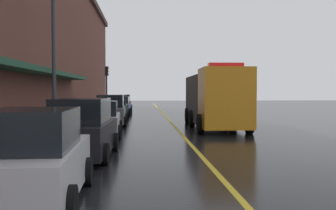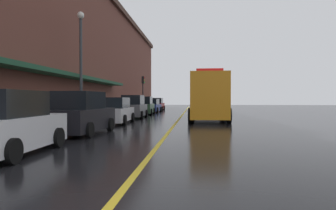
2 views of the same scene
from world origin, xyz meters
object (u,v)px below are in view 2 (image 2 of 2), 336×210
(parked_car_4, at_px, (143,106))
(parking_meter_2, at_px, (137,104))
(parked_car_3, at_px, (134,107))
(parked_car_2, at_px, (115,111))
(parked_car_5, at_px, (152,106))
(parking_meter_0, at_px, (65,109))
(parked_car_6, at_px, (156,105))
(traffic_light_near, at_px, (143,87))
(utility_truck, at_px, (208,98))
(street_lamp_left, at_px, (81,54))
(parked_car_1, at_px, (81,114))
(parked_car_0, at_px, (7,125))
(parking_meter_1, at_px, (75,108))

(parked_car_4, distance_m, parking_meter_2, 3.76)
(parked_car_3, bearing_deg, parked_car_2, 178.98)
(parked_car_5, distance_m, parking_meter_0, 21.25)
(parked_car_6, distance_m, traffic_light_near, 4.39)
(parking_meter_2, bearing_deg, parked_car_2, -84.53)
(utility_truck, distance_m, parking_meter_2, 13.68)
(parking_meter_2, bearing_deg, parked_car_3, -80.98)
(parked_car_3, xyz_separation_m, traffic_light_near, (-1.40, 12.89, 2.27))
(utility_truck, relative_size, street_lamp_left, 1.32)
(parked_car_2, relative_size, parked_car_6, 1.01)
(parked_car_1, bearing_deg, parked_car_2, 2.65)
(parked_car_0, distance_m, parked_car_1, 5.21)
(parked_car_1, height_order, parking_meter_1, parked_car_1)
(parked_car_5, distance_m, street_lamp_left, 17.94)
(parked_car_1, distance_m, parking_meter_0, 2.25)
(parked_car_1, height_order, traffic_light_near, traffic_light_near)
(parked_car_0, xyz_separation_m, parking_meter_0, (-1.32, 6.89, 0.22))
(parked_car_1, bearing_deg, traffic_light_near, 5.54)
(parked_car_4, xyz_separation_m, street_lamp_left, (-1.94, -12.17, 3.54))
(utility_truck, xyz_separation_m, parking_meter_2, (-7.59, 11.36, -0.62))
(parked_car_2, distance_m, parked_car_4, 11.58)
(parking_meter_0, bearing_deg, traffic_light_near, 89.85)
(parked_car_5, bearing_deg, parking_meter_1, 177.30)
(street_lamp_left, distance_m, traffic_light_near, 19.42)
(parked_car_2, bearing_deg, parking_meter_2, 3.54)
(parking_meter_2, bearing_deg, parked_car_4, -69.09)
(parked_car_2, xyz_separation_m, parking_meter_2, (-1.44, 15.09, 0.27))
(traffic_light_near, bearing_deg, parked_car_3, -83.80)
(parked_car_2, distance_m, parking_meter_1, 3.44)
(street_lamp_left, bearing_deg, utility_truck, 27.78)
(parked_car_2, bearing_deg, street_lamp_left, 104.05)
(parked_car_1, bearing_deg, parking_meter_0, 43.64)
(parked_car_3, bearing_deg, street_lamp_left, 161.50)
(parked_car_0, xyz_separation_m, traffic_light_near, (-1.26, 30.00, 2.31))
(parking_meter_2, bearing_deg, parked_car_6, 79.43)
(parked_car_0, distance_m, street_lamp_left, 11.38)
(parked_car_4, height_order, parking_meter_2, parked_car_4)
(parked_car_1, xyz_separation_m, parked_car_5, (-0.07, 22.88, -0.12))
(parked_car_6, bearing_deg, parking_meter_0, 176.74)
(parked_car_3, distance_m, street_lamp_left, 7.65)
(parked_car_3, bearing_deg, parked_car_5, -0.64)
(parked_car_0, bearing_deg, utility_truck, -24.51)
(parked_car_5, height_order, street_lamp_left, street_lamp_left)
(parked_car_1, xyz_separation_m, parking_meter_1, (-1.49, 2.91, 0.18))
(parked_car_0, bearing_deg, parking_meter_0, 9.08)
(parked_car_6, bearing_deg, parked_car_1, 179.92)
(utility_truck, bearing_deg, street_lamp_left, -61.29)
(parked_car_2, height_order, street_lamp_left, street_lamp_left)
(parked_car_4, height_order, parking_meter_1, parked_car_4)
(parked_car_0, bearing_deg, parking_meter_1, 7.47)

